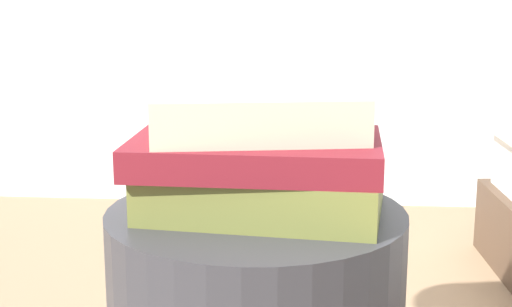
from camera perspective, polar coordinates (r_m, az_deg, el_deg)
book_olive at (r=0.93m, az=0.53°, el=-2.62°), size 0.29×0.20×0.05m
book_maroon at (r=0.91m, az=0.11°, el=0.02°), size 0.29×0.19×0.04m
book_cream at (r=0.92m, az=0.17°, el=2.90°), size 0.26×0.19×0.05m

